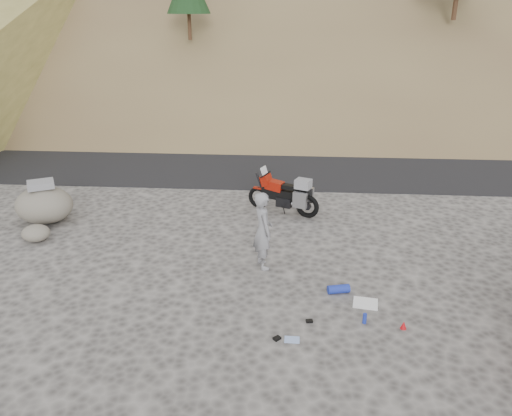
{
  "coord_description": "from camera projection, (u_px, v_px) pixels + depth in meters",
  "views": [
    {
      "loc": [
        0.75,
        -9.88,
        5.63
      ],
      "look_at": [
        -0.07,
        1.52,
        1.0
      ],
      "focal_mm": 35.0,
      "sensor_mm": 36.0,
      "label": 1
    }
  ],
  "objects": [
    {
      "name": "gear_blue_cloth",
      "position": [
        292.0,
        340.0,
        9.06
      ],
      "size": [
        0.28,
        0.21,
        0.01
      ],
      "primitive_type": "cube",
      "rotation": [
        0.0,
        0.0,
        -0.02
      ],
      "color": "#8FA9DD",
      "rests_on": "ground"
    },
    {
      "name": "gear_glove_b",
      "position": [
        277.0,
        338.0,
        9.07
      ],
      "size": [
        0.16,
        0.16,
        0.04
      ],
      "primitive_type": "cube",
      "rotation": [
        0.0,
        0.0,
        0.77
      ],
      "color": "black",
      "rests_on": "ground"
    },
    {
      "name": "small_rock",
      "position": [
        36.0,
        233.0,
        12.83
      ],
      "size": [
        0.92,
        0.89,
        0.43
      ],
      "rotation": [
        0.0,
        0.0,
        0.43
      ],
      "color": "#555149",
      "rests_on": "ground"
    },
    {
      "name": "boulder",
      "position": [
        44.0,
        204.0,
        13.83
      ],
      "size": [
        1.87,
        1.71,
        1.2
      ],
      "rotation": [
        0.0,
        0.0,
        0.28
      ],
      "color": "#555149",
      "rests_on": "ground"
    },
    {
      "name": "gear_bottle",
      "position": [
        365.0,
        318.0,
        9.51
      ],
      "size": [
        0.08,
        0.08,
        0.21
      ],
      "primitive_type": "cylinder",
      "rotation": [
        0.0,
        0.0,
        0.05
      ],
      "color": "#1A2C9D",
      "rests_on": "ground"
    },
    {
      "name": "gear_white_cloth",
      "position": [
        365.0,
        303.0,
        10.17
      ],
      "size": [
        0.56,
        0.51,
        0.02
      ],
      "primitive_type": "cube",
      "rotation": [
        0.0,
        0.0,
        -0.16
      ],
      "color": "white",
      "rests_on": "ground"
    },
    {
      "name": "motorcycle",
      "position": [
        286.0,
        195.0,
        14.42
      ],
      "size": [
        2.12,
        1.14,
        1.33
      ],
      "rotation": [
        0.0,
        0.0,
        -0.4
      ],
      "color": "black",
      "rests_on": "ground"
    },
    {
      "name": "ground",
      "position": [
        254.0,
        274.0,
        11.3
      ],
      "size": [
        140.0,
        140.0,
        0.0
      ],
      "primitive_type": "plane",
      "color": "#403D3B",
      "rests_on": "ground"
    },
    {
      "name": "road",
      "position": [
        271.0,
        160.0,
        19.62
      ],
      "size": [
        120.0,
        7.0,
        0.05
      ],
      "primitive_type": "cube",
      "color": "black",
      "rests_on": "ground"
    },
    {
      "name": "man",
      "position": [
        263.0,
        266.0,
        11.65
      ],
      "size": [
        0.65,
        0.78,
        1.83
      ],
      "primitive_type": "imported",
      "rotation": [
        0.0,
        0.0,
        1.93
      ],
      "color": "gray",
      "rests_on": "ground"
    },
    {
      "name": "gear_funnel",
      "position": [
        404.0,
        325.0,
        9.36
      ],
      "size": [
        0.16,
        0.16,
        0.15
      ],
      "primitive_type": "cone",
      "rotation": [
        0.0,
        0.0,
        0.42
      ],
      "color": "#B70C11",
      "rests_on": "ground"
    },
    {
      "name": "gear_blue_mat",
      "position": [
        339.0,
        289.0,
        10.52
      ],
      "size": [
        0.49,
        0.28,
        0.18
      ],
      "primitive_type": "cylinder",
      "rotation": [
        0.0,
        1.57,
        0.23
      ],
      "color": "#1A2C9D",
      "rests_on": "ground"
    },
    {
      "name": "gear_glove_a",
      "position": [
        309.0,
        321.0,
        9.58
      ],
      "size": [
        0.14,
        0.11,
        0.04
      ],
      "primitive_type": "cube",
      "rotation": [
        0.0,
        0.0,
        0.16
      ],
      "color": "black",
      "rests_on": "ground"
    }
  ]
}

